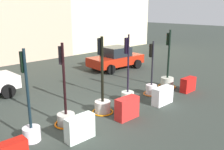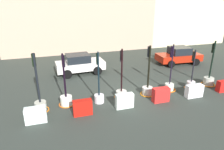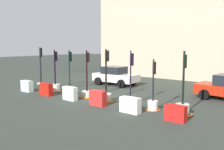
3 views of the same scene
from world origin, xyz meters
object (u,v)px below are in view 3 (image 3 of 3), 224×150
(traffic_light_1, at_px, (55,85))
(construction_barrier_3, at_px, (98,98))
(traffic_light_3, at_px, (87,91))
(construction_barrier_2, at_px, (70,93))
(traffic_light_4, at_px, (106,93))
(construction_barrier_0, at_px, (27,86))
(construction_barrier_4, at_px, (130,105))
(traffic_light_0, at_px, (41,82))
(traffic_light_5, at_px, (130,97))
(traffic_light_2, at_px, (70,87))
(car_white_van, at_px, (115,76))
(traffic_light_7, at_px, (183,106))
(traffic_light_6, at_px, (153,102))
(construction_barrier_1, at_px, (46,89))
(construction_barrier_5, at_px, (176,113))

(traffic_light_1, bearing_deg, construction_barrier_3, -13.39)
(traffic_light_3, bearing_deg, construction_barrier_2, -102.31)
(traffic_light_4, distance_m, construction_barrier_0, 7.12)
(construction_barrier_2, distance_m, construction_barrier_4, 4.84)
(construction_barrier_0, bearing_deg, traffic_light_0, 79.56)
(traffic_light_1, distance_m, traffic_light_5, 7.11)
(construction_barrier_3, bearing_deg, traffic_light_3, 149.34)
(traffic_light_2, relative_size, traffic_light_5, 0.98)
(construction_barrier_3, relative_size, car_white_van, 0.25)
(traffic_light_7, height_order, construction_barrier_2, traffic_light_7)
(traffic_light_2, relative_size, construction_barrier_3, 3.08)
(construction_barrier_2, bearing_deg, traffic_light_1, 156.82)
(traffic_light_2, height_order, car_white_van, traffic_light_2)
(traffic_light_6, relative_size, construction_barrier_2, 2.67)
(construction_barrier_2, relative_size, car_white_van, 0.26)
(traffic_light_6, bearing_deg, construction_barrier_3, -160.05)
(construction_barrier_1, distance_m, construction_barrier_5, 9.86)
(car_white_van, bearing_deg, construction_barrier_1, -97.87)
(traffic_light_1, relative_size, construction_barrier_3, 3.06)
(traffic_light_5, xyz_separation_m, traffic_light_6, (1.64, -0.20, -0.06))
(construction_barrier_1, bearing_deg, traffic_light_0, 152.53)
(traffic_light_5, relative_size, traffic_light_7, 0.99)
(traffic_light_6, relative_size, construction_barrier_1, 2.71)
(construction_barrier_4, distance_m, construction_barrier_5, 2.54)
(traffic_light_7, relative_size, construction_barrier_4, 2.88)
(traffic_light_1, relative_size, traffic_light_4, 0.96)
(traffic_light_6, bearing_deg, traffic_light_2, -179.61)
(construction_barrier_2, relative_size, construction_barrier_4, 0.93)
(traffic_light_4, bearing_deg, traffic_light_1, 177.99)
(traffic_light_0, distance_m, construction_barrier_2, 4.83)
(traffic_light_2, xyz_separation_m, traffic_light_4, (3.36, 0.09, -0.06))
(construction_barrier_4, bearing_deg, construction_barrier_2, 179.44)
(traffic_light_7, bearing_deg, traffic_light_2, -178.77)
(traffic_light_1, height_order, construction_barrier_0, traffic_light_1)
(traffic_light_7, distance_m, construction_barrier_3, 4.92)
(traffic_light_1, distance_m, construction_barrier_5, 10.69)
(traffic_light_6, xyz_separation_m, construction_barrier_0, (-10.43, -1.19, -0.02))
(construction_barrier_5, bearing_deg, traffic_light_1, 172.86)
(traffic_light_1, bearing_deg, construction_barrier_4, -10.05)
(construction_barrier_0, bearing_deg, construction_barrier_4, -0.08)
(traffic_light_5, bearing_deg, traffic_light_4, -174.98)
(construction_barrier_0, relative_size, construction_barrier_5, 1.09)
(traffic_light_1, distance_m, construction_barrier_3, 5.82)
(traffic_light_1, distance_m, construction_barrier_0, 2.20)
(traffic_light_2, xyz_separation_m, construction_barrier_0, (-3.66, -1.14, -0.20))
(traffic_light_1, distance_m, traffic_light_3, 3.51)
(construction_barrier_0, distance_m, construction_barrier_4, 9.75)
(traffic_light_1, bearing_deg, construction_barrier_1, -62.10)
(traffic_light_0, relative_size, traffic_light_3, 1.05)
(traffic_light_0, xyz_separation_m, construction_barrier_1, (2.22, -1.15, -0.16))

